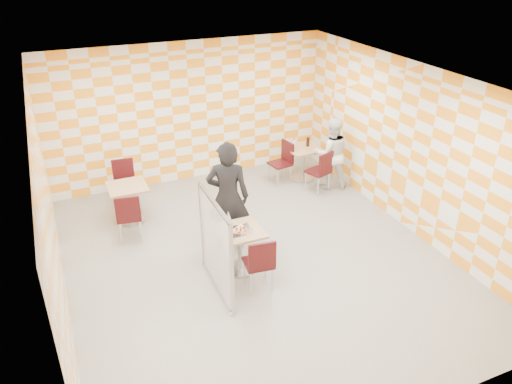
# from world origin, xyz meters

# --- Properties ---
(room_shell) EXTENTS (7.00, 7.00, 7.00)m
(room_shell) POSITION_xyz_m (0.00, 0.54, 1.50)
(room_shell) COLOR #999994
(room_shell) RESTS_ON ground
(main_table) EXTENTS (0.70, 0.70, 0.75)m
(main_table) POSITION_xyz_m (-0.34, -0.18, 0.51)
(main_table) COLOR tan
(main_table) RESTS_ON ground
(second_table) EXTENTS (0.70, 0.70, 0.75)m
(second_table) POSITION_xyz_m (2.19, 2.42, 0.51)
(second_table) COLOR tan
(second_table) RESTS_ON ground
(empty_table) EXTENTS (0.70, 0.70, 0.75)m
(empty_table) POSITION_xyz_m (-1.67, 2.08, 0.51)
(empty_table) COLOR tan
(empty_table) RESTS_ON ground
(chair_main_front) EXTENTS (0.47, 0.48, 0.92)m
(chair_main_front) POSITION_xyz_m (-0.27, -0.81, 0.54)
(chair_main_front) COLOR #370B0D
(chair_main_front) RESTS_ON ground
(chair_second_front) EXTENTS (0.54, 0.54, 0.92)m
(chair_second_front) POSITION_xyz_m (2.23, 1.70, 0.54)
(chair_second_front) COLOR #370B0D
(chair_second_front) RESTS_ON ground
(chair_second_side) EXTENTS (0.49, 0.49, 0.92)m
(chair_second_side) POSITION_xyz_m (1.74, 2.48, 0.54)
(chair_second_side) COLOR #370B0D
(chair_second_side) RESTS_ON ground
(chair_empty_near) EXTENTS (0.49, 0.50, 0.92)m
(chair_empty_near) POSITION_xyz_m (-1.80, 1.39, 0.54)
(chair_empty_near) COLOR #370B0D
(chair_empty_near) RESTS_ON ground
(chair_empty_far) EXTENTS (0.46, 0.47, 0.92)m
(chair_empty_far) POSITION_xyz_m (-1.61, 2.85, 0.54)
(chair_empty_far) COLOR #370B0D
(chair_empty_far) RESTS_ON ground
(partition) EXTENTS (0.08, 1.38, 1.55)m
(partition) POSITION_xyz_m (-0.86, -0.52, 0.79)
(partition) COLOR white
(partition) RESTS_ON ground
(man_dark) EXTENTS (0.84, 0.73, 1.96)m
(man_dark) POSITION_xyz_m (-0.27, 0.53, 0.98)
(man_dark) COLOR black
(man_dark) RESTS_ON ground
(man_white) EXTENTS (0.90, 0.79, 1.55)m
(man_white) POSITION_xyz_m (2.55, 1.86, 0.78)
(man_white) COLOR white
(man_white) RESTS_ON ground
(pizza_on_foil) EXTENTS (0.40, 0.40, 0.04)m
(pizza_on_foil) POSITION_xyz_m (-0.34, -0.20, 0.77)
(pizza_on_foil) COLOR silver
(pizza_on_foil) RESTS_ON main_table
(sport_bottle) EXTENTS (0.06, 0.06, 0.20)m
(sport_bottle) POSITION_xyz_m (2.03, 2.58, 0.84)
(sport_bottle) COLOR white
(sport_bottle) RESTS_ON second_table
(soda_bottle) EXTENTS (0.07, 0.07, 0.23)m
(soda_bottle) POSITION_xyz_m (2.32, 2.48, 0.85)
(soda_bottle) COLOR black
(soda_bottle) RESTS_ON second_table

